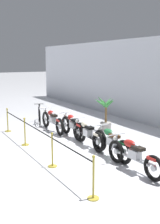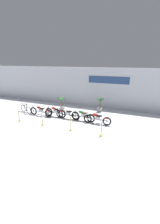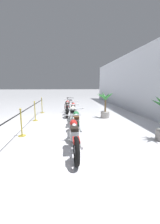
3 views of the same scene
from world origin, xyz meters
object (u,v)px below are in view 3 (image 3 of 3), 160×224
(motorcycle_red_0, at_px, (68,108))
(potted_palm_left_of_row, at_px, (105,104))
(motorcycle_red_1, at_px, (73,111))
(motorcycle_green_3, at_px, (76,124))
(stanchion_mid_right, at_px, (22,127))
(motorcycle_red_4, at_px, (74,136))
(stanchion_far_left, at_px, (35,108))
(stanchion_mid_left, at_px, (35,114))
(motorcycle_cream_2, at_px, (73,116))
(bicycle, at_px, (69,105))

(motorcycle_red_0, bearing_deg, potted_palm_left_of_row, 64.00)
(motorcycle_red_1, distance_m, motorcycle_green_3, 2.67)
(potted_palm_left_of_row, xyz_separation_m, stanchion_mid_right, (2.83, -3.89, -0.43))
(motorcycle_red_4, bearing_deg, motorcycle_green_3, 173.28)
(motorcycle_green_3, height_order, stanchion_mid_right, stanchion_mid_right)
(motorcycle_red_4, relative_size, stanchion_far_left, 0.32)
(motorcycle_red_4, height_order, stanchion_mid_left, stanchion_mid_left)
(motorcycle_red_0, height_order, motorcycle_red_4, motorcycle_red_0)
(motorcycle_cream_2, relative_size, motorcycle_green_3, 1.09)
(motorcycle_red_1, bearing_deg, motorcycle_cream_2, -3.61)
(motorcycle_red_1, xyz_separation_m, stanchion_mid_right, (2.50, -2.04, -0.12))
(motorcycle_cream_2, distance_m, motorcycle_green_3, 1.41)
(motorcycle_red_4, xyz_separation_m, stanchion_mid_right, (-1.45, -1.87, -0.10))
(motorcycle_green_3, bearing_deg, potted_palm_left_of_row, 148.14)
(potted_palm_left_of_row, height_order, stanchion_mid_right, potted_palm_left_of_row)
(potted_palm_left_of_row, bearing_deg, motorcycle_red_1, -79.77)
(bicycle, distance_m, stanchion_mid_left, 3.69)
(motorcycle_green_3, bearing_deg, motorcycle_red_1, 179.74)
(motorcycle_red_1, height_order, bicycle, bicycle)
(stanchion_mid_left, bearing_deg, motorcycle_red_4, 25.59)
(motorcycle_red_1, height_order, motorcycle_green_3, motorcycle_red_1)
(bicycle, xyz_separation_m, stanchion_far_left, (3.15, -1.84, 0.29))
(stanchion_far_left, bearing_deg, motorcycle_red_1, 89.46)
(potted_palm_left_of_row, relative_size, stanchion_mid_left, 1.48)
(motorcycle_red_0, relative_size, motorcycle_red_4, 1.06)
(motorcycle_green_3, relative_size, stanchion_mid_left, 2.05)
(motorcycle_green_3, relative_size, potted_palm_left_of_row, 1.38)
(stanchion_mid_right, bearing_deg, motorcycle_cream_2, 122.37)
(motorcycle_red_4, bearing_deg, motorcycle_red_0, -178.65)
(bicycle, height_order, potted_palm_left_of_row, potted_palm_left_of_row)
(motorcycle_red_0, height_order, potted_palm_left_of_row, potted_palm_left_of_row)
(motorcycle_cream_2, distance_m, stanchion_mid_left, 2.31)
(motorcycle_cream_2, bearing_deg, stanchion_mid_right, -57.63)
(motorcycle_cream_2, distance_m, bicycle, 4.43)
(motorcycle_red_1, relative_size, bicycle, 1.28)
(bicycle, bearing_deg, motorcycle_cream_2, 1.47)
(motorcycle_green_3, distance_m, bicycle, 5.84)
(potted_palm_left_of_row, bearing_deg, stanchion_mid_right, -53.96)
(motorcycle_green_3, xyz_separation_m, potted_palm_left_of_row, (-3.00, 1.87, 0.32))
(motorcycle_green_3, distance_m, potted_palm_left_of_row, 3.55)
(motorcycle_red_1, relative_size, stanchion_mid_right, 2.06)
(motorcycle_cream_2, xyz_separation_m, motorcycle_green_3, (1.41, 0.07, -0.00))
(stanchion_far_left, height_order, stanchion_mid_right, same)
(motorcycle_red_1, bearing_deg, potted_palm_left_of_row, 100.23)
(motorcycle_red_0, relative_size, stanchion_far_left, 0.34)
(motorcycle_red_1, bearing_deg, motorcycle_red_4, -2.36)
(motorcycle_red_0, relative_size, stanchion_mid_right, 2.31)
(motorcycle_red_0, height_order, motorcycle_cream_2, motorcycle_red_0)
(motorcycle_red_0, height_order, motorcycle_red_1, motorcycle_red_1)
(motorcycle_cream_2, relative_size, motorcycle_red_4, 1.03)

